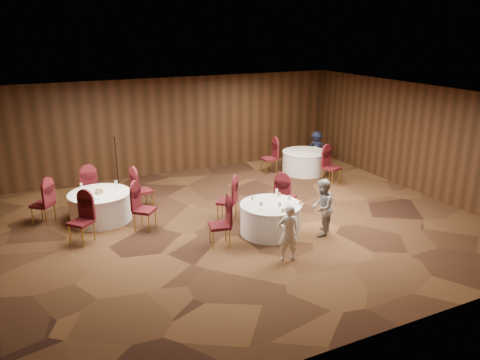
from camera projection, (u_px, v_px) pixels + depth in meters
name	position (u px, v px, depth m)	size (l,w,h in m)	color
ground	(236.00, 224.00, 11.83)	(12.00, 12.00, 0.00)	black
room_shell	(236.00, 149.00, 11.22)	(12.00, 12.00, 12.00)	silver
table_main	(270.00, 218.00, 11.26)	(1.48, 1.48, 0.74)	white
table_left	(101.00, 206.00, 12.01)	(1.57, 1.57, 0.74)	white
table_right	(305.00, 162.00, 15.93)	(1.54, 1.54, 0.74)	white
chairs_main	(245.00, 207.00, 11.63)	(2.97, 1.99, 1.00)	#3B0C0B
chairs_left	(100.00, 202.00, 11.95)	(3.21, 3.04, 1.00)	#3B0C0B
chairs_right	(299.00, 163.00, 15.35)	(1.85, 2.43, 1.00)	#3B0C0B
tabletop_main	(279.00, 200.00, 11.09)	(1.14, 1.12, 0.22)	silver
tabletop_left	(99.00, 190.00, 11.87)	(0.93, 0.87, 0.22)	silver
tabletop_right	(316.00, 148.00, 15.60)	(0.08, 0.08, 0.22)	silver
mic_stand	(117.00, 173.00, 14.48)	(0.24, 0.24, 1.59)	black
woman_a	(288.00, 233.00, 9.87)	(0.46, 0.30, 1.26)	white
woman_b	(322.00, 207.00, 11.06)	(0.67, 0.53, 1.39)	#9E9EA2
man_c	(316.00, 148.00, 16.87)	(0.78, 0.45, 1.20)	#161B32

